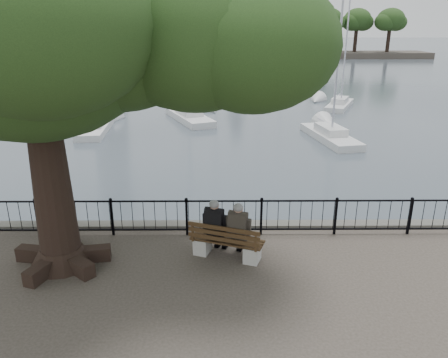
{
  "coord_description": "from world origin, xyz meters",
  "views": [
    {
      "loc": [
        -0.08,
        -8.16,
        5.43
      ],
      "look_at": [
        0.0,
        2.5,
        1.6
      ],
      "focal_mm": 35.0,
      "sensor_mm": 36.0,
      "label": 1
    }
  ],
  "objects_px": {
    "person_left": "(216,228)",
    "person_right": "(240,232)",
    "lion_monument": "(237,57)",
    "bench": "(226,245)",
    "tree": "(70,24)"
  },
  "relations": [
    {
      "from": "person_left",
      "to": "person_right",
      "type": "distance_m",
      "value": 0.6
    },
    {
      "from": "person_left",
      "to": "lion_monument",
      "type": "xyz_separation_m",
      "value": [
        2.19,
        48.47,
        0.56
      ]
    },
    {
      "from": "person_right",
      "to": "lion_monument",
      "type": "bearing_deg",
      "value": 88.08
    },
    {
      "from": "person_left",
      "to": "bench",
      "type": "bearing_deg",
      "value": -38.87
    },
    {
      "from": "person_left",
      "to": "tree",
      "type": "xyz_separation_m",
      "value": [
        -2.91,
        -0.32,
        4.72
      ]
    },
    {
      "from": "person_left",
      "to": "lion_monument",
      "type": "distance_m",
      "value": 48.52
    },
    {
      "from": "bench",
      "to": "person_right",
      "type": "distance_m",
      "value": 0.48
    },
    {
      "from": "bench",
      "to": "lion_monument",
      "type": "bearing_deg",
      "value": 87.71
    },
    {
      "from": "person_right",
      "to": "lion_monument",
      "type": "relative_size",
      "value": 0.17
    },
    {
      "from": "lion_monument",
      "to": "person_left",
      "type": "bearing_deg",
      "value": -92.59
    },
    {
      "from": "lion_monument",
      "to": "bench",
      "type": "bearing_deg",
      "value": -92.29
    },
    {
      "from": "tree",
      "to": "lion_monument",
      "type": "xyz_separation_m",
      "value": [
        5.1,
        48.79,
        -4.16
      ]
    },
    {
      "from": "bench",
      "to": "lion_monument",
      "type": "relative_size",
      "value": 0.21
    },
    {
      "from": "person_left",
      "to": "person_right",
      "type": "bearing_deg",
      "value": -19.82
    },
    {
      "from": "tree",
      "to": "person_right",
      "type": "bearing_deg",
      "value": 1.99
    }
  ]
}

